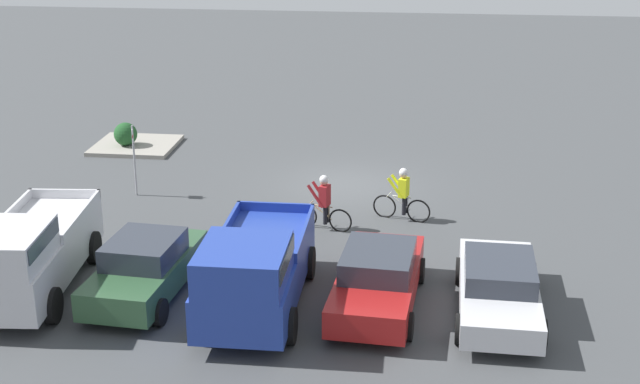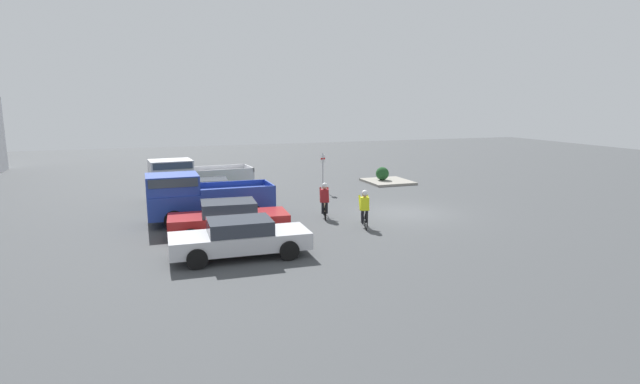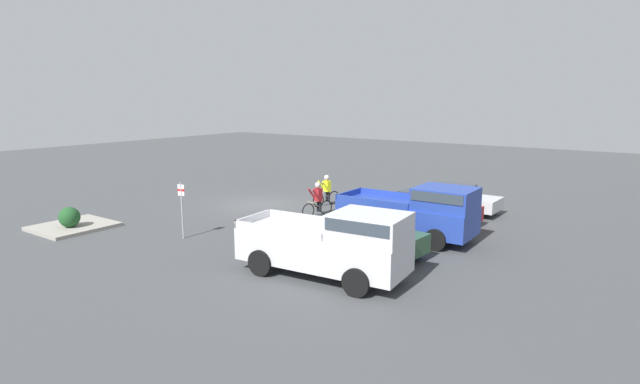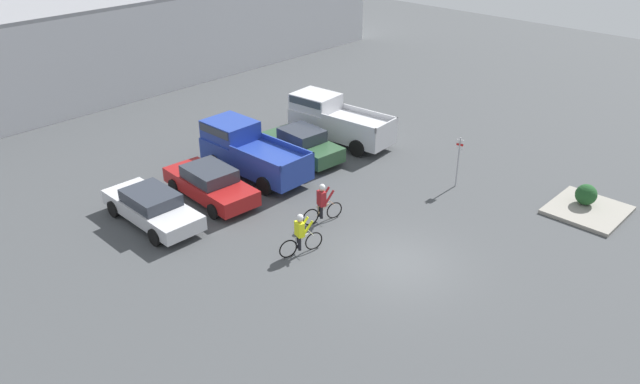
# 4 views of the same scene
# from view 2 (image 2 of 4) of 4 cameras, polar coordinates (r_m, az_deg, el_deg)

# --- Properties ---
(ground_plane) EXTENTS (80.00, 80.00, 0.00)m
(ground_plane) POSITION_cam_2_polar(r_m,az_deg,el_deg) (24.62, 9.53, -2.31)
(ground_plane) COLOR #424447
(sedan_0) EXTENTS (2.04, 4.82, 1.34)m
(sedan_0) POSITION_cam_2_polar(r_m,az_deg,el_deg) (17.54, -9.13, -5.17)
(sedan_0) COLOR silver
(sedan_0) RESTS_ON ground_plane
(sedan_1) EXTENTS (2.22, 4.80, 1.44)m
(sedan_1) POSITION_cam_2_polar(r_m,az_deg,el_deg) (20.22, -10.39, -3.03)
(sedan_1) COLOR maroon
(sedan_1) RESTS_ON ground_plane
(pickup_truck_0) EXTENTS (2.28, 5.48, 2.21)m
(pickup_truck_0) POSITION_cam_2_polar(r_m,az_deg,el_deg) (22.75, -13.50, -0.56)
(pickup_truck_0) COLOR #233D9E
(pickup_truck_0) RESTS_ON ground_plane
(sedan_2) EXTENTS (2.20, 4.37, 1.50)m
(sedan_2) POSITION_cam_2_polar(r_m,az_deg,el_deg) (25.63, -12.65, -0.22)
(sedan_2) COLOR #2D5133
(sedan_2) RESTS_ON ground_plane
(pickup_truck_1) EXTENTS (2.52, 5.61, 2.23)m
(pickup_truck_1) POSITION_cam_2_polar(r_m,az_deg,el_deg) (28.23, -14.20, 1.53)
(pickup_truck_1) COLOR silver
(pickup_truck_1) RESTS_ON ground_plane
(cyclist_0) EXTENTS (1.74, 0.61, 1.66)m
(cyclist_0) POSITION_cam_2_polar(r_m,az_deg,el_deg) (23.09, 0.52, -0.90)
(cyclist_0) COLOR black
(cyclist_0) RESTS_ON ground_plane
(cyclist_1) EXTENTS (1.73, 0.61, 1.63)m
(cyclist_1) POSITION_cam_2_polar(r_m,az_deg,el_deg) (21.45, 5.10, -1.85)
(cyclist_1) COLOR black
(cyclist_1) RESTS_ON ground_plane
(fire_lane_sign) EXTENTS (0.10, 0.30, 2.31)m
(fire_lane_sign) POSITION_cam_2_polar(r_m,az_deg,el_deg) (29.56, 0.33, 2.70)
(fire_lane_sign) COLOR #9E9EA3
(fire_lane_sign) RESTS_ON ground_plane
(curb_island) EXTENTS (2.99, 2.81, 0.15)m
(curb_island) POSITION_cam_2_polar(r_m,az_deg,el_deg) (33.35, 7.74, 1.20)
(curb_island) COLOR gray
(curb_island) RESTS_ON ground_plane
(shrub) EXTENTS (0.87, 0.87, 0.87)m
(shrub) POSITION_cam_2_polar(r_m,az_deg,el_deg) (33.39, 7.14, 2.11)
(shrub) COLOR #1E4C23
(shrub) RESTS_ON curb_island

